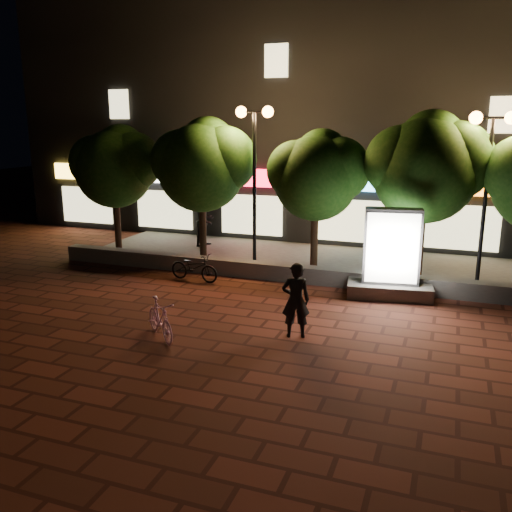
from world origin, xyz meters
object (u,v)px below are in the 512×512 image
at_px(tree_mid, 318,172).
at_px(rider, 296,300).
at_px(scooter_parked, 194,267).
at_px(pedestrian, 206,221).
at_px(ad_kiosk, 391,262).
at_px(street_lamp_right, 490,154).
at_px(tree_left, 204,162).
at_px(street_lamp_left, 254,146).
at_px(scooter_pink, 160,319).
at_px(tree_far_left, 116,164).
at_px(tree_right, 428,164).

xyz_separation_m(tree_mid, rider, (0.94, -5.72, -2.34)).
relative_size(scooter_parked, pedestrian, 0.85).
relative_size(ad_kiosk, scooter_parked, 1.51).
height_order(tree_mid, pedestrian, tree_mid).
height_order(street_lamp_right, scooter_parked, street_lamp_right).
bearing_deg(street_lamp_right, pedestrian, 168.17).
distance_m(street_lamp_right, pedestrian, 10.36).
bearing_deg(tree_left, street_lamp_left, -7.70).
bearing_deg(rider, pedestrian, -71.76).
height_order(tree_mid, street_lamp_right, street_lamp_right).
bearing_deg(scooter_pink, street_lamp_right, -4.84).
relative_size(tree_left, pedestrian, 2.52).
relative_size(tree_mid, rider, 2.58).
bearing_deg(street_lamp_right, rider, -126.28).
distance_m(tree_mid, street_lamp_right, 5.00).
height_order(tree_left, tree_mid, tree_left).
height_order(street_lamp_left, pedestrian, street_lamp_left).
distance_m(tree_mid, rider, 6.26).
relative_size(tree_far_left, scooter_parked, 2.81).
xyz_separation_m(tree_far_left, street_lamp_right, (12.45, -0.26, 0.60)).
height_order(street_lamp_right, rider, street_lamp_right).
distance_m(tree_right, street_lamp_right, 1.70).
height_order(tree_far_left, scooter_pink, tree_far_left).
bearing_deg(ad_kiosk, scooter_parked, -175.10).
xyz_separation_m(ad_kiosk, rider, (-1.67, -3.76, -0.14)).
xyz_separation_m(tree_far_left, tree_mid, (7.50, -0.00, -0.08)).
bearing_deg(ad_kiosk, scooter_pink, -132.65).
xyz_separation_m(tree_right, pedestrian, (-8.11, 1.78, -2.52)).
height_order(tree_right, scooter_parked, tree_right).
xyz_separation_m(tree_right, scooter_parked, (-6.53, -2.46, -3.13)).
bearing_deg(ad_kiosk, tree_left, 163.45).
bearing_deg(scooter_parked, tree_far_left, 66.65).
relative_size(tree_far_left, rider, 2.66).
relative_size(tree_left, rider, 2.81).
distance_m(tree_far_left, tree_mid, 7.50).
bearing_deg(scooter_parked, ad_kiosk, -78.52).
xyz_separation_m(scooter_pink, rider, (2.84, 1.13, 0.41)).
relative_size(tree_far_left, tree_mid, 1.03).
bearing_deg(tree_left, tree_mid, -0.00).
distance_m(tree_right, rider, 6.75).
bearing_deg(scooter_pink, tree_far_left, 80.49).
xyz_separation_m(tree_left, scooter_pink, (2.10, -6.86, -2.99)).
distance_m(tree_left, scooter_parked, 3.97).
xyz_separation_m(tree_left, ad_kiosk, (6.61, -1.96, -2.44)).
height_order(tree_far_left, street_lamp_left, street_lamp_left).
xyz_separation_m(tree_far_left, scooter_parked, (4.28, -2.46, -2.86)).
distance_m(ad_kiosk, rider, 4.11).
height_order(tree_right, scooter_pink, tree_right).
height_order(rider, scooter_parked, rider).
bearing_deg(scooter_pink, tree_mid, 25.78).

